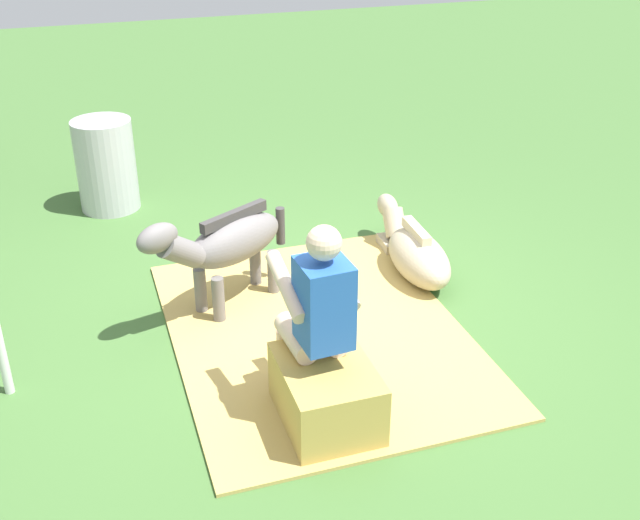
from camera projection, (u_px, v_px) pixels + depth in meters
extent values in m
plane|color=#426B33|center=(317.00, 312.00, 5.83)|extent=(24.00, 24.00, 0.00)
cube|color=tan|center=(318.00, 333.00, 5.57)|extent=(2.71, 2.02, 0.02)
cube|color=tan|center=(326.00, 394.00, 4.62)|extent=(0.71, 0.53, 0.41)
cylinder|color=beige|center=(296.00, 338.00, 4.67)|extent=(0.41, 0.17, 0.14)
cylinder|color=beige|center=(285.00, 358.00, 4.96)|extent=(0.11, 0.11, 0.41)
cube|color=black|center=(286.00, 380.00, 5.04)|extent=(0.23, 0.11, 0.06)
cylinder|color=beige|center=(327.00, 331.00, 4.73)|extent=(0.41, 0.17, 0.14)
cylinder|color=beige|center=(315.00, 351.00, 5.02)|extent=(0.11, 0.11, 0.41)
cube|color=black|center=(315.00, 373.00, 5.11)|extent=(0.23, 0.11, 0.06)
cube|color=#2659B2|center=(324.00, 303.00, 4.38)|extent=(0.32, 0.30, 0.52)
cylinder|color=beige|center=(286.00, 286.00, 4.45)|extent=(0.51, 0.12, 0.26)
cylinder|color=beige|center=(338.00, 276.00, 4.56)|extent=(0.51, 0.12, 0.26)
sphere|color=beige|center=(324.00, 243.00, 4.21)|extent=(0.20, 0.20, 0.20)
ellipsoid|color=slate|center=(235.00, 240.00, 5.71)|extent=(0.70, 0.89, 0.34)
cylinder|color=slate|center=(219.00, 300.00, 5.63)|extent=(0.09, 0.09, 0.37)
cylinder|color=slate|center=(201.00, 291.00, 5.75)|extent=(0.09, 0.09, 0.37)
cylinder|color=slate|center=(273.00, 273.00, 6.00)|extent=(0.09, 0.09, 0.37)
cylinder|color=slate|center=(255.00, 265.00, 6.12)|extent=(0.09, 0.09, 0.37)
cylinder|color=slate|center=(181.00, 251.00, 5.33)|extent=(0.34, 0.41, 0.33)
ellipsoid|color=slate|center=(157.00, 238.00, 5.14)|extent=(0.30, 0.36, 0.20)
cube|color=#3A3838|center=(234.00, 216.00, 5.62)|extent=(0.35, 0.55, 0.08)
cylinder|color=#3A3838|center=(280.00, 226.00, 6.04)|extent=(0.07, 0.07, 0.30)
ellipsoid|color=tan|center=(419.00, 258.00, 6.23)|extent=(0.90, 0.44, 0.36)
cube|color=tan|center=(394.00, 244.00, 6.75)|extent=(0.29, 0.25, 0.10)
cylinder|color=tan|center=(394.00, 223.00, 6.68)|extent=(0.29, 0.19, 0.30)
ellipsoid|color=tan|center=(388.00, 206.00, 6.80)|extent=(0.31, 0.17, 0.20)
cube|color=beige|center=(416.00, 231.00, 6.20)|extent=(0.44, 0.10, 0.08)
cylinder|color=#B2B2B7|center=(106.00, 165.00, 7.36)|extent=(0.56, 0.56, 0.87)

